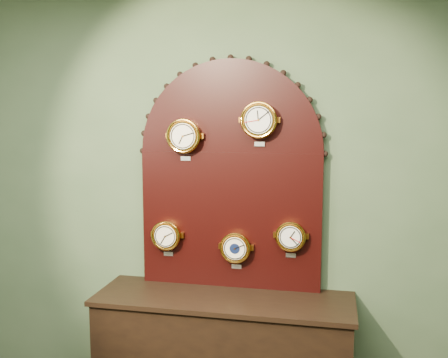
% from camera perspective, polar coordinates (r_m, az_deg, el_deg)
% --- Properties ---
extents(wall_back, '(4.00, 0.00, 4.00)m').
position_cam_1_polar(wall_back, '(3.47, 0.87, -2.42)').
color(wall_back, '#445B3E').
rests_on(wall_back, ground).
extents(display_board, '(1.26, 0.06, 1.53)m').
position_cam_1_polar(display_board, '(3.38, 0.71, 1.21)').
color(display_board, black).
rests_on(display_board, shop_counter).
extents(roman_clock, '(0.23, 0.08, 0.28)m').
position_cam_1_polar(roman_clock, '(3.37, -4.42, 4.75)').
color(roman_clock, gold).
rests_on(roman_clock, display_board).
extents(arabic_clock, '(0.23, 0.08, 0.28)m').
position_cam_1_polar(arabic_clock, '(3.27, 3.89, 6.51)').
color(arabic_clock, gold).
rests_on(arabic_clock, display_board).
extents(hygrometer, '(0.20, 0.08, 0.25)m').
position_cam_1_polar(hygrometer, '(3.51, -6.34, -6.18)').
color(hygrometer, gold).
rests_on(hygrometer, display_board).
extents(barometer, '(0.20, 0.08, 0.25)m').
position_cam_1_polar(barometer, '(3.41, 1.29, -7.55)').
color(barometer, gold).
rests_on(barometer, display_board).
extents(tide_clock, '(0.19, 0.08, 0.25)m').
position_cam_1_polar(tide_clock, '(3.34, 7.37, -6.27)').
color(tide_clock, gold).
rests_on(tide_clock, display_board).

